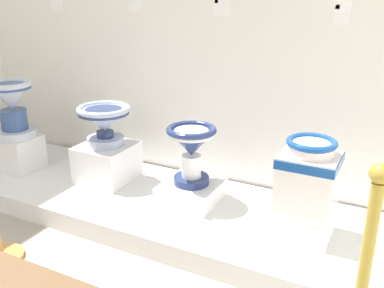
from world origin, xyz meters
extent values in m
cube|color=white|center=(2.18, 2.68, 0.07)|extent=(3.71, 0.94, 0.14)
cube|color=white|center=(0.72, 2.62, 0.27)|extent=(0.31, 0.28, 0.26)
cylinder|color=silver|center=(0.72, 2.62, 0.43)|extent=(0.31, 0.31, 0.06)
cylinder|color=#324F87|center=(0.72, 2.62, 0.54)|extent=(0.19, 0.19, 0.15)
cone|color=silver|center=(0.72, 2.62, 0.71)|extent=(0.31, 0.31, 0.20)
cylinder|color=#324F87|center=(0.72, 2.62, 0.79)|extent=(0.31, 0.31, 0.03)
torus|color=silver|center=(0.72, 2.62, 0.81)|extent=(0.33, 0.33, 0.04)
cylinder|color=#324F87|center=(0.72, 2.62, 0.80)|extent=(0.22, 0.22, 0.01)
cube|color=white|center=(1.46, 2.76, 0.27)|extent=(0.37, 0.38, 0.27)
cylinder|color=#A8B5D7|center=(1.46, 2.76, 0.44)|extent=(0.26, 0.26, 0.06)
cylinder|color=navy|center=(1.46, 2.76, 0.49)|extent=(0.12, 0.12, 0.04)
cone|color=#A8B5D7|center=(1.46, 2.76, 0.59)|extent=(0.37, 0.37, 0.16)
cylinder|color=navy|center=(1.46, 2.76, 0.65)|extent=(0.36, 0.36, 0.03)
torus|color=#A8B5D7|center=(1.46, 2.76, 0.67)|extent=(0.38, 0.38, 0.04)
cylinder|color=navy|center=(1.46, 2.76, 0.67)|extent=(0.26, 0.26, 0.01)
cube|color=white|center=(2.16, 2.74, 0.20)|extent=(0.36, 0.39, 0.13)
cylinder|color=navy|center=(2.16, 2.74, 0.29)|extent=(0.23, 0.23, 0.05)
cylinder|color=white|center=(2.16, 2.74, 0.38)|extent=(0.13, 0.13, 0.15)
cone|color=navy|center=(2.16, 2.74, 0.54)|extent=(0.31, 0.31, 0.17)
cylinder|color=white|center=(2.16, 2.74, 0.61)|extent=(0.30, 0.30, 0.03)
torus|color=navy|center=(2.16, 2.74, 0.63)|extent=(0.32, 0.32, 0.04)
cylinder|color=white|center=(2.16, 2.74, 0.62)|extent=(0.21, 0.21, 0.01)
cube|color=white|center=(2.92, 2.67, 0.20)|extent=(0.31, 0.31, 0.14)
cube|color=white|center=(2.92, 2.67, 0.45)|extent=(0.31, 0.30, 0.36)
cube|color=#174A96|center=(2.92, 2.67, 0.59)|extent=(0.32, 0.31, 0.05)
cylinder|color=white|center=(2.92, 2.67, 0.66)|extent=(0.25, 0.25, 0.07)
torus|color=#174A96|center=(2.92, 2.67, 0.69)|extent=(0.27, 0.27, 0.04)
cube|color=white|center=(0.74, 3.16, 1.36)|extent=(0.13, 0.01, 0.14)
cube|color=white|center=(1.49, 3.16, 1.37)|extent=(0.10, 0.01, 0.11)
cube|color=white|center=(2.17, 3.16, 1.35)|extent=(0.12, 0.01, 0.12)
cube|color=#5B9E4C|center=(2.13, 3.16, 1.39)|extent=(0.02, 0.01, 0.02)
cube|color=white|center=(2.93, 3.16, 1.33)|extent=(0.10, 0.01, 0.13)
cube|color=#5B9E4C|center=(2.90, 3.16, 1.37)|extent=(0.02, 0.01, 0.02)
cylinder|color=#C98D44|center=(1.39, 1.83, 0.01)|extent=(0.26, 0.26, 0.02)
sphere|color=gold|center=(3.31, 1.71, 0.97)|extent=(0.06, 0.06, 0.06)
camera|label=1|loc=(3.35, 0.44, 1.47)|focal=40.65mm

